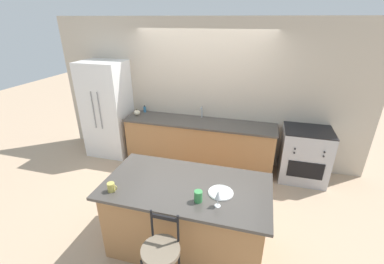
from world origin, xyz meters
TOP-DOWN VIEW (x-y plane):
  - ground_plane at (0.00, 0.00)m, footprint 18.00×18.00m
  - wall_back at (0.00, 0.69)m, footprint 6.00×0.07m
  - back_counter at (0.00, 0.37)m, footprint 2.84×0.67m
  - sink_faucet at (0.00, 0.57)m, footprint 0.02×0.13m
  - kitchen_island at (0.35, -1.65)m, footprint 1.91×1.01m
  - refrigerator at (-1.91, 0.33)m, footprint 0.85×0.71m
  - oven_range at (1.91, 0.35)m, footprint 0.79×0.67m
  - bar_stool_near at (0.32, -2.39)m, footprint 0.37×0.37m
  - dinner_plate at (0.76, -1.70)m, footprint 0.28×0.28m
  - wine_glass at (0.76, -1.91)m, footprint 0.07×0.07m
  - coffee_mug at (-0.41, -1.98)m, footprint 0.12×0.08m
  - tumbler_cup at (0.55, -1.89)m, footprint 0.09×0.09m
  - pumpkin_decoration at (-1.28, 0.37)m, footprint 0.13×0.13m
  - soap_bottle at (-1.20, 0.57)m, footprint 0.05×0.05m

SIDE VIEW (x-z plane):
  - ground_plane at x=0.00m, z-range 0.00..0.00m
  - back_counter at x=0.00m, z-range 0.00..0.89m
  - kitchen_island at x=0.35m, z-range 0.00..0.93m
  - oven_range at x=1.91m, z-range 0.00..0.95m
  - bar_stool_near at x=0.32m, z-range 0.06..1.09m
  - dinner_plate at x=0.76m, z-range 0.92..0.94m
  - pumpkin_decoration at x=-1.28m, z-range 0.88..1.00m
  - soap_bottle at x=-1.20m, z-range 0.88..1.02m
  - refrigerator at x=-1.91m, z-range 0.00..1.92m
  - coffee_mug at x=-0.41m, z-range 0.92..1.02m
  - tumbler_cup at x=0.55m, z-range 0.92..1.05m
  - sink_faucet at x=0.00m, z-range 0.92..1.14m
  - wine_glass at x=0.76m, z-range 0.96..1.15m
  - wall_back at x=0.00m, z-range 0.00..2.70m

